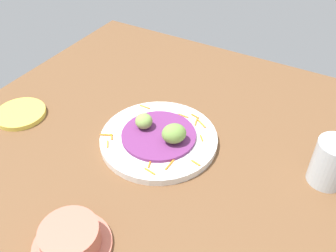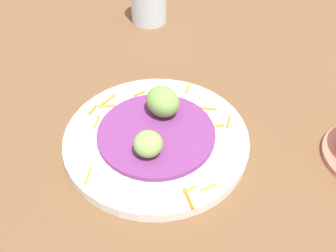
# 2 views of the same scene
# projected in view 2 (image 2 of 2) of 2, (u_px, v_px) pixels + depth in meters

# --- Properties ---
(table_surface) EXTENTS (1.10, 1.10, 0.02)m
(table_surface) POSITION_uv_depth(u_px,v_px,m) (197.00, 127.00, 0.62)
(table_surface) COLOR brown
(table_surface) RESTS_ON ground
(main_plate) EXTENTS (0.27, 0.27, 0.02)m
(main_plate) POSITION_uv_depth(u_px,v_px,m) (156.00, 139.00, 0.57)
(main_plate) COLOR white
(main_plate) RESTS_ON table_surface
(cabbage_bed) EXTENTS (0.17, 0.17, 0.01)m
(cabbage_bed) POSITION_uv_depth(u_px,v_px,m) (156.00, 133.00, 0.56)
(cabbage_bed) COLOR #702D6B
(cabbage_bed) RESTS_ON main_plate
(carrot_garnish) EXTENTS (0.22, 0.25, 0.00)m
(carrot_garnish) POSITION_uv_depth(u_px,v_px,m) (156.00, 128.00, 0.57)
(carrot_garnish) COLOR orange
(carrot_garnish) RESTS_ON main_plate
(guac_scoop_left) EXTENTS (0.06, 0.06, 0.04)m
(guac_scoop_left) POSITION_uv_depth(u_px,v_px,m) (148.00, 144.00, 0.52)
(guac_scoop_left) COLOR #84A851
(guac_scoop_left) RESTS_ON cabbage_bed
(guac_scoop_center) EXTENTS (0.07, 0.07, 0.04)m
(guac_scoop_center) POSITION_uv_depth(u_px,v_px,m) (163.00, 101.00, 0.57)
(guac_scoop_center) COLOR #759E47
(guac_scoop_center) RESTS_ON cabbage_bed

